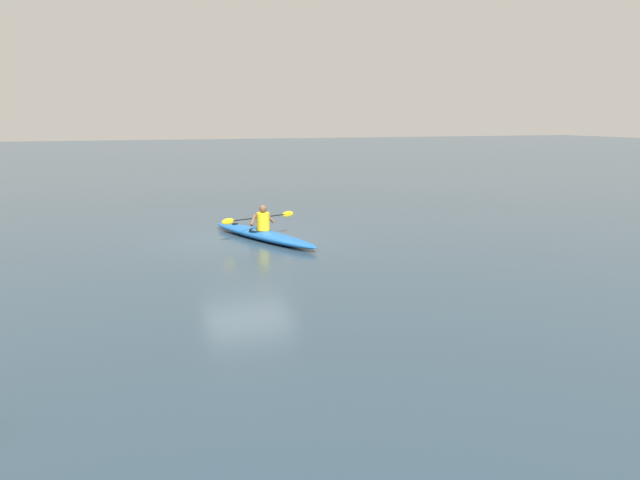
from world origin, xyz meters
TOP-DOWN VIEW (x-y plane):
  - ground_plane at (0.00, 0.00)m, footprint 160.00×160.00m
  - kayak at (-0.38, 0.33)m, footprint 2.30×4.67m
  - kayaker at (-0.39, 0.36)m, footprint 2.29×0.90m

SIDE VIEW (x-z plane):
  - ground_plane at x=0.00m, z-range 0.00..0.00m
  - kayak at x=-0.38m, z-range 0.00..0.27m
  - kayaker at x=-0.39m, z-range 0.21..0.93m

